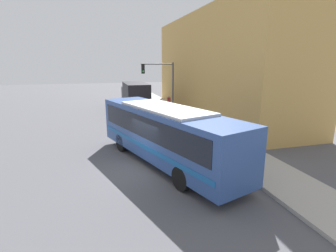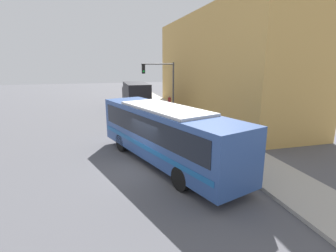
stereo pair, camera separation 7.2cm
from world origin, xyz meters
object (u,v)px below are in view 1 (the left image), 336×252
at_px(traffic_light_pole, 162,80).
at_px(pedestrian_near_corner, 169,103).
at_px(parking_meter, 178,110).
at_px(city_bus, 165,131).
at_px(fire_hydrant, 205,133).
at_px(delivery_truck, 135,95).

distance_m(traffic_light_pole, pedestrian_near_corner, 4.00).
bearing_deg(parking_meter, pedestrian_near_corner, 84.74).
bearing_deg(pedestrian_near_corner, city_bus, -106.43).
bearing_deg(fire_hydrant, traffic_light_pole, 96.42).
bearing_deg(traffic_light_pole, parking_meter, -66.90).
distance_m(fire_hydrant, parking_meter, 6.40).
distance_m(delivery_truck, traffic_light_pole, 5.84).
xyz_separation_m(traffic_light_pole, parking_meter, (0.98, -2.29, -2.73)).
relative_size(city_bus, fire_hydrant, 15.69).
height_order(fire_hydrant, parking_meter, parking_meter).
relative_size(fire_hydrant, parking_meter, 0.54).
bearing_deg(fire_hydrant, pedestrian_near_corner, 87.73).
distance_m(city_bus, parking_meter, 10.75).
relative_size(city_bus, delivery_truck, 1.38).
relative_size(parking_meter, pedestrian_near_corner, 0.78).
bearing_deg(traffic_light_pole, city_bus, -103.49).
xyz_separation_m(city_bus, pedestrian_near_corner, (4.36, 14.78, -0.84)).
relative_size(delivery_truck, traffic_light_pole, 1.51).
bearing_deg(fire_hydrant, parking_meter, 90.00).
xyz_separation_m(delivery_truck, fire_hydrant, (2.98, -13.75, -1.20)).
height_order(fire_hydrant, traffic_light_pole, traffic_light_pole).
bearing_deg(delivery_truck, parking_meter, -67.96).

